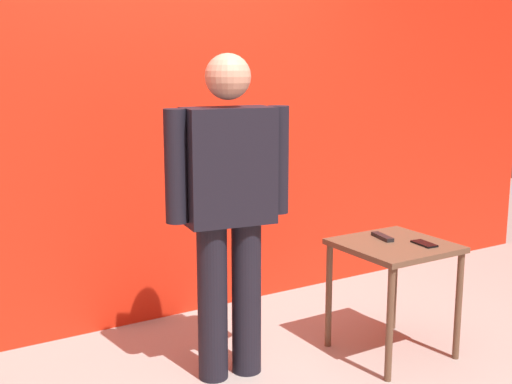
{
  "coord_description": "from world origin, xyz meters",
  "views": [
    {
      "loc": [
        -1.67,
        -2.3,
        1.57
      ],
      "look_at": [
        0.09,
        0.55,
        0.91
      ],
      "focal_mm": 46.59,
      "sensor_mm": 36.0,
      "label": 1
    }
  ],
  "objects": [
    {
      "name": "back_wall_red",
      "position": [
        0.0,
        1.4,
        1.53
      ],
      "size": [
        6.31,
        0.12,
        3.05
      ],
      "primitive_type": "cube",
      "color": "red",
      "rests_on": "ground_plane"
    },
    {
      "name": "standing_person",
      "position": [
        -0.13,
        0.45,
        0.9
      ],
      "size": [
        0.64,
        0.27,
        1.61
      ],
      "color": "black",
      "rests_on": "ground_plane"
    },
    {
      "name": "cell_phone",
      "position": [
        0.86,
        0.11,
        0.63
      ],
      "size": [
        0.08,
        0.15,
        0.01
      ],
      "primitive_type": "cube",
      "rotation": [
        0.0,
        0.0,
        -0.1
      ],
      "color": "black",
      "rests_on": "side_table"
    },
    {
      "name": "tv_remote",
      "position": [
        0.76,
        0.32,
        0.63
      ],
      "size": [
        0.08,
        0.18,
        0.02
      ],
      "primitive_type": "cube",
      "rotation": [
        0.0,
        0.0,
        -0.2
      ],
      "color": "black",
      "rests_on": "side_table"
    },
    {
      "name": "side_table",
      "position": [
        0.75,
        0.22,
        0.53
      ],
      "size": [
        0.55,
        0.55,
        0.62
      ],
      "color": "brown",
      "rests_on": "ground_plane"
    }
  ]
}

